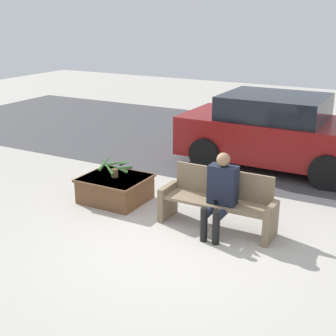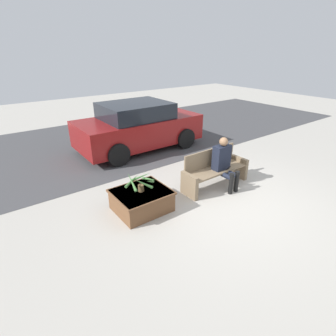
% 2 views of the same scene
% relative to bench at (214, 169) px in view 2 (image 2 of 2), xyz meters
% --- Properties ---
extents(ground_plane, '(30.00, 30.00, 0.00)m').
position_rel_bench_xyz_m(ground_plane, '(-0.25, -0.78, -0.40)').
color(ground_plane, '#ADA89E').
extents(road_surface, '(20.00, 6.00, 0.01)m').
position_rel_bench_xyz_m(road_surface, '(-0.25, 4.59, -0.40)').
color(road_surface, '#424244').
rests_on(road_surface, ground_plane).
extents(bench, '(1.72, 0.50, 0.86)m').
position_rel_bench_xyz_m(bench, '(0.00, 0.00, 0.00)').
color(bench, '#7A664C').
rests_on(bench, ground_plane).
extents(person_seated, '(0.41, 0.59, 1.20)m').
position_rel_bench_xyz_m(person_seated, '(0.10, -0.18, 0.24)').
color(person_seated, black).
rests_on(person_seated, ground_plane).
extents(planter_box, '(1.07, 0.94, 0.42)m').
position_rel_bench_xyz_m(planter_box, '(-1.92, 0.11, -0.17)').
color(planter_box, brown).
rests_on(planter_box, ground_plane).
extents(potted_plant, '(0.59, 0.60, 0.40)m').
position_rel_bench_xyz_m(potted_plant, '(-1.91, 0.12, 0.22)').
color(potted_plant, brown).
rests_on(potted_plant, planter_box).
extents(parked_car, '(3.87, 1.98, 1.48)m').
position_rel_bench_xyz_m(parked_car, '(-0.12, 3.26, 0.33)').
color(parked_car, maroon).
rests_on(parked_car, ground_plane).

